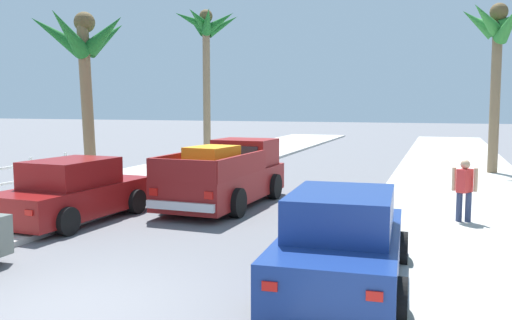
# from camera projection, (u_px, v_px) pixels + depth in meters

# --- Properties ---
(ground_plane) EXTENTS (160.00, 160.00, 0.00)m
(ground_plane) POSITION_uv_depth(u_px,v_px,m) (67.00, 309.00, 7.59)
(ground_plane) COLOR slate
(sidewalk_left) EXTENTS (4.85, 60.00, 0.12)m
(sidewalk_left) POSITION_uv_depth(u_px,v_px,m) (151.00, 178.00, 20.67)
(sidewalk_left) COLOR #B2AFA8
(sidewalk_left) RESTS_ON ground
(sidewalk_right) EXTENTS (4.85, 60.00, 0.12)m
(sidewalk_right) POSITION_uv_depth(u_px,v_px,m) (461.00, 193.00, 17.07)
(sidewalk_right) COLOR #B2AFA8
(sidewalk_right) RESTS_ON ground
(curb_left) EXTENTS (0.16, 60.00, 0.10)m
(curb_left) POSITION_uv_depth(u_px,v_px,m) (175.00, 179.00, 20.34)
(curb_left) COLOR silver
(curb_left) RESTS_ON ground
(curb_right) EXTENTS (0.16, 60.00, 0.10)m
(curb_right) POSITION_uv_depth(u_px,v_px,m) (427.00, 192.00, 17.40)
(curb_right) COLOR silver
(curb_right) RESTS_ON ground
(pickup_truck) EXTENTS (2.34, 5.27, 1.80)m
(pickup_truck) POSITION_uv_depth(u_px,v_px,m) (227.00, 176.00, 15.46)
(pickup_truck) COLOR maroon
(pickup_truck) RESTS_ON ground
(car_right_near) EXTENTS (2.21, 4.34, 1.54)m
(car_right_near) POSITION_uv_depth(u_px,v_px,m) (74.00, 192.00, 13.29)
(car_right_near) COLOR maroon
(car_right_near) RESTS_ON ground
(car_left_mid) EXTENTS (2.20, 4.33, 1.54)m
(car_left_mid) POSITION_uv_depth(u_px,v_px,m) (342.00, 243.00, 8.46)
(car_left_mid) COLOR navy
(car_left_mid) RESTS_ON ground
(palm_tree_right_fore) EXTENTS (3.32, 3.59, 8.00)m
(palm_tree_right_fore) POSITION_uv_depth(u_px,v_px,m) (206.00, 36.00, 29.27)
(palm_tree_right_fore) COLOR #846B4C
(palm_tree_right_fore) RESTS_ON ground
(palm_tree_left_mid) EXTENTS (3.36, 3.83, 5.96)m
(palm_tree_left_mid) POSITION_uv_depth(u_px,v_px,m) (84.00, 49.00, 18.02)
(palm_tree_left_mid) COLOR brown
(palm_tree_left_mid) RESTS_ON ground
(palm_tree_right_mid) EXTENTS (3.28, 3.58, 6.88)m
(palm_tree_right_mid) POSITION_uv_depth(u_px,v_px,m) (498.00, 36.00, 21.36)
(palm_tree_right_mid) COLOR #846B4C
(palm_tree_right_mid) RESTS_ON ground
(pedestrian) EXTENTS (0.57, 0.44, 1.59)m
(pedestrian) POSITION_uv_depth(u_px,v_px,m) (464.00, 188.00, 12.64)
(pedestrian) COLOR navy
(pedestrian) RESTS_ON ground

